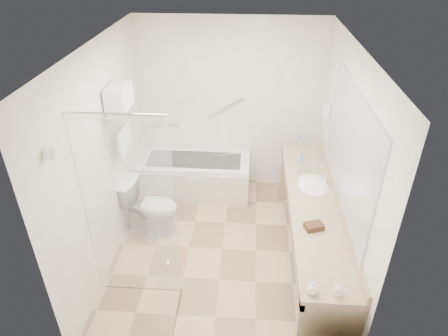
# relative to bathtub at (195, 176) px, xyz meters

# --- Properties ---
(floor) EXTENTS (3.20, 3.20, 0.00)m
(floor) POSITION_rel_bathtub_xyz_m (0.50, -1.24, -0.28)
(floor) COLOR tan
(floor) RESTS_ON ground
(ceiling) EXTENTS (2.60, 3.20, 0.10)m
(ceiling) POSITION_rel_bathtub_xyz_m (0.50, -1.24, 2.22)
(ceiling) COLOR white
(ceiling) RESTS_ON wall_back
(wall_back) EXTENTS (2.60, 0.10, 2.50)m
(wall_back) POSITION_rel_bathtub_xyz_m (0.50, 0.36, 0.97)
(wall_back) COLOR white
(wall_back) RESTS_ON ground
(wall_front) EXTENTS (2.60, 0.10, 2.50)m
(wall_front) POSITION_rel_bathtub_xyz_m (0.50, -2.84, 0.97)
(wall_front) COLOR white
(wall_front) RESTS_ON ground
(wall_left) EXTENTS (0.10, 3.20, 2.50)m
(wall_left) POSITION_rel_bathtub_xyz_m (-0.80, -1.24, 0.97)
(wall_left) COLOR white
(wall_left) RESTS_ON ground
(wall_right) EXTENTS (0.10, 3.20, 2.50)m
(wall_right) POSITION_rel_bathtub_xyz_m (1.80, -1.24, 0.97)
(wall_right) COLOR white
(wall_right) RESTS_ON ground
(bathtub) EXTENTS (1.60, 0.73, 0.59)m
(bathtub) POSITION_rel_bathtub_xyz_m (0.00, 0.00, 0.00)
(bathtub) COLOR silver
(bathtub) RESTS_ON floor
(grab_bar_short) EXTENTS (0.40, 0.03, 0.03)m
(grab_bar_short) POSITION_rel_bathtub_xyz_m (-0.45, 0.32, 0.67)
(grab_bar_short) COLOR silver
(grab_bar_short) RESTS_ON wall_back
(grab_bar_long) EXTENTS (0.53, 0.03, 0.33)m
(grab_bar_long) POSITION_rel_bathtub_xyz_m (0.45, 0.32, 0.97)
(grab_bar_long) COLOR silver
(grab_bar_long) RESTS_ON wall_back
(shower_enclosure) EXTENTS (0.96, 0.91, 2.11)m
(shower_enclosure) POSITION_rel_bathtub_xyz_m (-0.13, -2.16, 0.79)
(shower_enclosure) COLOR silver
(shower_enclosure) RESTS_ON floor
(towel_shelf) EXTENTS (0.24, 0.55, 0.81)m
(towel_shelf) POSITION_rel_bathtub_xyz_m (-0.67, -0.89, 1.48)
(towel_shelf) COLOR silver
(towel_shelf) RESTS_ON wall_left
(vanity_counter) EXTENTS (0.55, 2.70, 0.95)m
(vanity_counter) POSITION_rel_bathtub_xyz_m (1.52, -1.39, 0.36)
(vanity_counter) COLOR tan
(vanity_counter) RESTS_ON floor
(sink) EXTENTS (0.40, 0.52, 0.14)m
(sink) POSITION_rel_bathtub_xyz_m (1.55, -0.99, 0.54)
(sink) COLOR silver
(sink) RESTS_ON vanity_counter
(faucet) EXTENTS (0.03, 0.03, 0.14)m
(faucet) POSITION_rel_bathtub_xyz_m (1.70, -0.99, 0.65)
(faucet) COLOR silver
(faucet) RESTS_ON vanity_counter
(mirror) EXTENTS (0.02, 2.00, 1.20)m
(mirror) POSITION_rel_bathtub_xyz_m (1.79, -1.39, 1.27)
(mirror) COLOR #A7ACB3
(mirror) RESTS_ON wall_right
(hairdryer_unit) EXTENTS (0.08, 0.10, 0.18)m
(hairdryer_unit) POSITION_rel_bathtub_xyz_m (1.75, -0.19, 1.17)
(hairdryer_unit) COLOR white
(hairdryer_unit) RESTS_ON wall_right
(toilet) EXTENTS (0.80, 0.52, 0.73)m
(toilet) POSITION_rel_bathtub_xyz_m (-0.45, -0.92, 0.09)
(toilet) COLOR silver
(toilet) RESTS_ON floor
(amenity_basket) EXTENTS (0.21, 0.17, 0.06)m
(amenity_basket) POSITION_rel_bathtub_xyz_m (1.46, -1.81, 0.60)
(amenity_basket) COLOR #462B19
(amenity_basket) RESTS_ON vanity_counter
(soap_bottle_a) EXTENTS (0.05, 0.12, 0.06)m
(soap_bottle_a) POSITION_rel_bathtub_xyz_m (1.55, -2.64, 0.60)
(soap_bottle_a) COLOR white
(soap_bottle_a) RESTS_ON vanity_counter
(soap_bottle_b) EXTENTS (0.11, 0.13, 0.10)m
(soap_bottle_b) POSITION_rel_bathtub_xyz_m (1.35, -2.64, 0.62)
(soap_bottle_b) COLOR white
(soap_bottle_b) RESTS_ON vanity_counter
(water_bottle_left) EXTENTS (0.07, 0.07, 0.21)m
(water_bottle_left) POSITION_rel_bathtub_xyz_m (1.43, -0.69, 0.67)
(water_bottle_left) COLOR silver
(water_bottle_left) RESTS_ON vanity_counter
(water_bottle_mid) EXTENTS (0.06, 0.06, 0.19)m
(water_bottle_mid) POSITION_rel_bathtub_xyz_m (1.42, -0.73, 0.66)
(water_bottle_mid) COLOR silver
(water_bottle_mid) RESTS_ON vanity_counter
(water_bottle_right) EXTENTS (0.06, 0.06, 0.20)m
(water_bottle_right) POSITION_rel_bathtub_xyz_m (1.47, -0.14, 0.66)
(water_bottle_right) COLOR silver
(water_bottle_right) RESTS_ON vanity_counter
(drinking_glass_near) EXTENTS (0.09, 0.09, 0.09)m
(drinking_glass_near) POSITION_rel_bathtub_xyz_m (1.47, -0.53, 0.62)
(drinking_glass_near) COLOR silver
(drinking_glass_near) RESTS_ON vanity_counter
(drinking_glass_far) EXTENTS (0.07, 0.07, 0.08)m
(drinking_glass_far) POSITION_rel_bathtub_xyz_m (1.54, -0.66, 0.62)
(drinking_glass_far) COLOR silver
(drinking_glass_far) RESTS_ON vanity_counter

